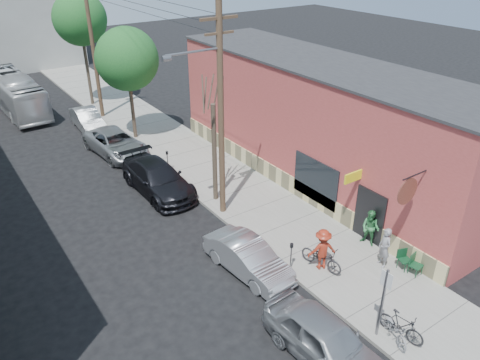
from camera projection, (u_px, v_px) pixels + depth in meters
ground at (236, 283)px, 18.73m from camera, size 120.00×120.00×0.00m
sidewalk at (192, 159)px, 28.83m from camera, size 4.50×58.00×0.15m
cafe_building at (320, 123)px, 25.36m from camera, size 6.60×20.20×6.61m
sign_post at (383, 297)px, 15.35m from camera, size 0.07×0.45×2.80m
parking_meter_near at (291, 252)px, 18.93m from camera, size 0.14×0.14×1.24m
parking_meter_far at (167, 158)px, 26.87m from camera, size 0.14×0.14×1.24m
utility_pole_near at (220, 110)px, 20.87m from camera, size 3.57×0.28×10.00m
utility_pole_far at (93, 46)px, 33.07m from camera, size 1.80×0.28×10.00m
tree_bare at (214, 154)px, 23.22m from camera, size 0.24×0.24×5.14m
tree_leafy_mid at (127, 59)px, 29.38m from camera, size 4.00×4.00×7.26m
tree_leafy_far at (80, 19)px, 34.93m from camera, size 4.00×4.00×8.62m
patio_chair_a at (405, 260)px, 19.11m from camera, size 0.64×0.64×0.88m
patio_chair_b at (416, 265)px, 18.79m from camera, size 0.58×0.58×0.88m
patron_grey at (385, 248)px, 19.10m from camera, size 0.61×0.75×1.77m
patron_green at (370, 228)px, 20.43m from camera, size 0.82×0.95×1.70m
cyclist at (322, 249)px, 18.95m from camera, size 1.35×1.07×1.83m
cyclist_bike at (321, 257)px, 19.14m from camera, size 1.07×2.03×1.01m
parked_bike_a at (401, 326)px, 15.82m from camera, size 0.74×1.74×1.01m
parked_bike_b at (394, 328)px, 15.81m from camera, size 1.10×1.73×0.86m
car_0 at (325, 341)px, 15.05m from camera, size 2.15×4.77×1.59m
car_1 at (248, 258)px, 19.04m from camera, size 1.89×4.40×1.41m
car_2 at (158, 178)px, 25.00m from camera, size 2.40×5.65×1.62m
car_3 at (116, 143)px, 29.34m from camera, size 2.93×5.49×1.47m
car_4 at (88, 119)px, 33.20m from camera, size 1.71×4.40×1.43m
bus at (16, 93)px, 36.26m from camera, size 2.75×10.33×2.86m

